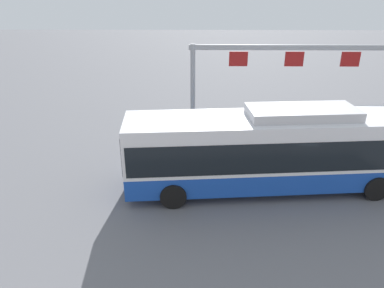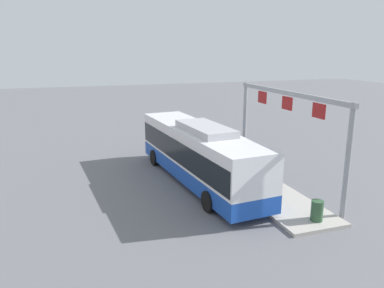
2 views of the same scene
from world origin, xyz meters
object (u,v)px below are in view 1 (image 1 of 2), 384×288
person_waiting_mid (231,136)px  bus_main (276,148)px  person_waiting_near (211,136)px  person_boarding (192,141)px

person_waiting_mid → bus_main: bearing=12.1°
person_waiting_mid → person_waiting_near: bearing=-104.5°
person_boarding → person_waiting_mid: (-1.91, -0.29, 0.16)m
person_waiting_mid → person_boarding: bearing=-95.0°
bus_main → person_waiting_mid: bearing=-69.3°
bus_main → person_boarding: bearing=-44.5°
bus_main → person_waiting_mid: (1.49, -3.08, -0.76)m
person_boarding → person_waiting_near: size_ratio=1.00×
bus_main → person_waiting_near: bearing=-56.2°
bus_main → person_waiting_near: 4.05m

